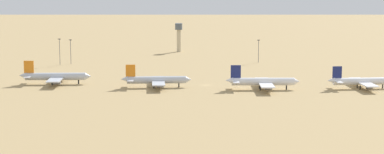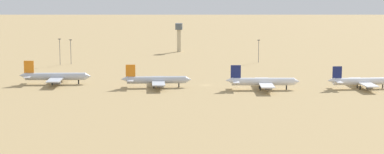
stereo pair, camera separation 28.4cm
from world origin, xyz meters
TOP-DOWN VIEW (x-y plane):
  - ground at (0.00, 0.00)m, footprint 4000.00×4000.00m
  - parked_jet_orange_1 at (-83.70, -4.38)m, footprint 39.93×33.82m
  - parked_jet_orange_2 at (-26.40, -10.39)m, footprint 38.02×32.33m
  - parked_jet_navy_3 at (30.56, -11.92)m, footprint 39.60×33.47m
  - parked_jet_navy_4 at (82.99, -4.15)m, footprint 36.84×31.42m
  - control_tower at (-32.34, 157.74)m, footprint 5.20×5.20m
  - light_pole_west at (-103.23, 74.03)m, footprint 1.80×0.50m
  - light_pole_mid at (-97.16, 79.21)m, footprint 1.80×0.50m
  - light_pole_east at (29.12, 98.43)m, footprint 1.80×0.50m

SIDE VIEW (x-z plane):
  - ground at x=0.00m, z-range 0.00..0.00m
  - parked_jet_navy_4 at x=82.99m, z-range -2.10..10.10m
  - parked_jet_orange_2 at x=-26.40m, z-range -2.17..10.41m
  - parked_jet_navy_3 at x=30.56m, z-range -2.25..10.82m
  - parked_jet_orange_1 at x=-83.70m, z-range -2.27..10.91m
  - light_pole_east at x=29.12m, z-range 1.21..16.89m
  - light_pole_mid at x=-97.16m, z-range 1.22..17.84m
  - light_pole_west at x=-103.23m, z-range 1.24..18.86m
  - control_tower at x=-32.34m, z-range 2.29..24.46m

